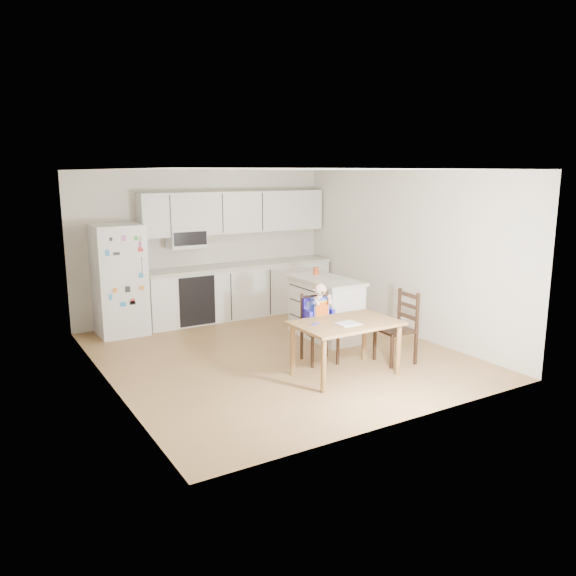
% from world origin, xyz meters
% --- Properties ---
extents(room, '(4.52, 5.01, 2.51)m').
position_xyz_m(room, '(0.00, 0.48, 1.25)').
color(room, olive).
rests_on(room, ground).
extents(refrigerator, '(0.72, 0.70, 1.70)m').
position_xyz_m(refrigerator, '(-1.55, 2.15, 0.85)').
color(refrigerator, silver).
rests_on(refrigerator, ground).
extents(kitchen_run, '(3.37, 0.62, 2.15)m').
position_xyz_m(kitchen_run, '(0.50, 2.24, 0.88)').
color(kitchen_run, silver).
rests_on(kitchen_run, ground).
extents(kitchen_island, '(0.65, 1.24, 0.92)m').
position_xyz_m(kitchen_island, '(1.04, 0.33, 0.46)').
color(kitchen_island, silver).
rests_on(kitchen_island, ground).
extents(red_cup, '(0.09, 0.09, 0.11)m').
position_xyz_m(red_cup, '(1.09, 0.68, 0.97)').
color(red_cup, '#C14A1B').
rests_on(red_cup, kitchen_island).
extents(dining_table, '(1.27, 0.81, 0.68)m').
position_xyz_m(dining_table, '(0.34, -1.12, 0.59)').
color(dining_table, brown).
rests_on(dining_table, ground).
extents(napkin, '(0.26, 0.23, 0.01)m').
position_xyz_m(napkin, '(0.29, -1.21, 0.68)').
color(napkin, '#A4A4A8').
rests_on(napkin, dining_table).
extents(toddler_spoon, '(0.12, 0.06, 0.02)m').
position_xyz_m(toddler_spoon, '(-0.07, -1.03, 0.69)').
color(toddler_spoon, '#2A20B6').
rests_on(toddler_spoon, dining_table).
extents(chair_booster, '(0.46, 0.46, 1.07)m').
position_xyz_m(chair_booster, '(0.34, -0.50, 0.64)').
color(chair_booster, black).
rests_on(chair_booster, ground).
extents(chair_side, '(0.46, 0.46, 0.95)m').
position_xyz_m(chair_side, '(1.28, -1.08, 0.54)').
color(chair_side, black).
rests_on(chair_side, ground).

